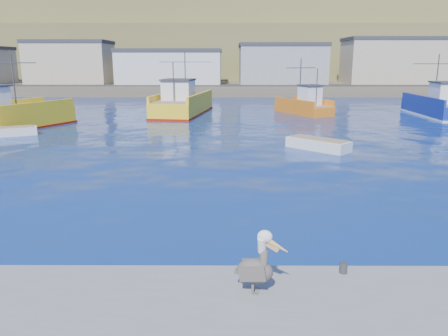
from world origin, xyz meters
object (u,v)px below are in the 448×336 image
trawler_yellow_a (2,117)px  trawler_blue (439,106)px  skiff_left (10,132)px  skiff_mid (318,145)px  boat_orange (305,105)px  trawler_yellow_b (182,104)px  pelican (257,266)px

trawler_yellow_a → trawler_blue: size_ratio=1.16×
skiff_left → skiff_mid: bearing=-13.0°
trawler_blue → skiff_mid: trawler_blue is taller
skiff_left → boat_orange: bearing=29.3°
trawler_blue → skiff_left: bearing=-162.4°
trawler_yellow_a → trawler_yellow_b: trawler_yellow_b is taller
trawler_blue → pelican: trawler_blue is taller
trawler_yellow_b → skiff_mid: bearing=-61.1°
trawler_yellow_b → skiff_left: bearing=-130.3°
trawler_yellow_a → skiff_left: size_ratio=3.14×
trawler_yellow_b → boat_orange: trawler_yellow_b is taller
skiff_mid → trawler_yellow_b: bearing=118.9°
trawler_yellow_b → skiff_mid: (10.93, -19.76, -0.81)m
trawler_yellow_a → skiff_left: (1.94, -2.88, -0.82)m
boat_orange → skiff_left: 29.46m
boat_orange → skiff_left: (-25.69, -14.41, -0.72)m
trawler_yellow_a → skiff_mid: 26.39m
boat_orange → skiff_left: boat_orange is taller
trawler_blue → boat_orange: 14.05m
skiff_left → pelican: size_ratio=2.63×
trawler_blue → skiff_mid: bearing=-132.6°
trawler_blue → pelican: 43.20m
trawler_yellow_a → trawler_yellow_b: 18.24m
boat_orange → pelican: bearing=-101.5°
trawler_yellow_a → trawler_yellow_b: size_ratio=0.99×
trawler_yellow_a → pelican: bearing=-54.5°
trawler_yellow_b → skiff_left: 18.89m
trawler_yellow_a → pelican: 33.84m
pelican → trawler_yellow_a: bearing=125.5°
skiff_mid → pelican: bearing=-105.6°
trawler_blue → pelican: bearing=-120.5°
trawler_yellow_a → pelican: size_ratio=8.26×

